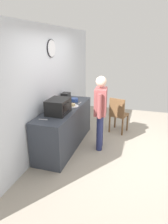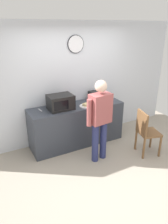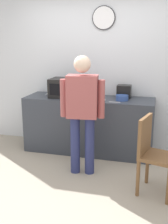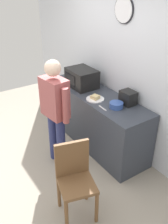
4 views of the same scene
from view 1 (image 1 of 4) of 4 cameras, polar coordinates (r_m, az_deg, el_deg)
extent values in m
plane|color=#9E9384|center=(4.54, 9.77, -10.89)|extent=(6.00, 6.00, 0.00)
cube|color=silver|center=(4.50, -9.97, 6.65)|extent=(5.40, 0.10, 2.60)
cylinder|color=white|center=(4.46, -9.27, 17.39)|extent=(0.34, 0.03, 0.34)
cylinder|color=black|center=(4.46, -9.31, 17.38)|extent=(0.37, 0.02, 0.37)
cube|color=#333842|center=(4.56, -5.41, -4.23)|extent=(2.06, 0.62, 0.90)
cube|color=black|center=(4.02, -7.32, 1.58)|extent=(0.50, 0.38, 0.30)
cube|color=black|center=(3.90, -5.08, 1.08)|extent=(0.30, 0.01, 0.18)
cylinder|color=white|center=(4.49, -3.28, 1.69)|extent=(0.27, 0.27, 0.01)
cube|color=#D3BA7F|center=(4.48, -3.29, 2.09)|extent=(0.13, 0.13, 0.05)
cylinder|color=#33519E|center=(4.85, -2.83, 3.44)|extent=(0.19, 0.19, 0.08)
cube|color=black|center=(4.91, -5.20, 4.31)|extent=(0.22, 0.18, 0.20)
cube|color=silver|center=(4.73, -1.18, 2.59)|extent=(0.17, 0.03, 0.01)
cube|color=silver|center=(3.79, -11.54, -2.09)|extent=(0.04, 0.17, 0.01)
cylinder|color=navy|center=(4.55, 4.65, -4.92)|extent=(0.13, 0.13, 0.81)
cylinder|color=navy|center=(4.37, 4.39, -5.98)|extent=(0.13, 0.13, 0.81)
cube|color=#9E4C4C|center=(4.22, 4.76, 3.01)|extent=(0.43, 0.29, 0.56)
cylinder|color=#9E4C4C|center=(4.47, 5.06, 3.55)|extent=(0.09, 0.09, 0.50)
cylinder|color=#9E4C4C|center=(3.99, 4.41, 1.63)|extent=(0.09, 0.09, 0.50)
sphere|color=beige|center=(4.12, 4.92, 8.61)|extent=(0.22, 0.22, 0.22)
cylinder|color=brown|center=(5.50, 12.20, -2.93)|extent=(0.04, 0.04, 0.45)
cylinder|color=brown|center=(5.62, 8.80, -2.23)|extent=(0.04, 0.04, 0.45)
cylinder|color=brown|center=(5.19, 10.83, -4.21)|extent=(0.04, 0.04, 0.45)
cylinder|color=brown|center=(5.31, 7.26, -3.44)|extent=(0.04, 0.04, 0.45)
cube|color=brown|center=(5.31, 9.92, -0.74)|extent=(0.49, 0.49, 0.04)
cube|color=brown|center=(5.08, 9.30, 1.27)|extent=(0.14, 0.40, 0.45)
camera|label=2|loc=(2.99, 67.22, 12.35)|focal=34.00mm
camera|label=3|loc=(5.57, 45.33, 9.15)|focal=44.63mm
camera|label=4|loc=(6.79, 22.98, 20.59)|focal=40.53mm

